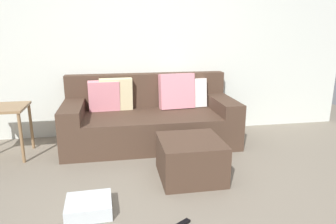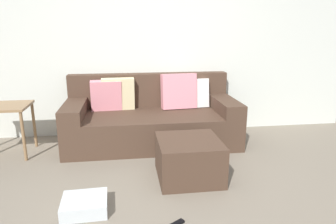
% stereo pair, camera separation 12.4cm
% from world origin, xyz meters
% --- Properties ---
extents(ground_plane, '(7.70, 7.70, 0.00)m').
position_xyz_m(ground_plane, '(0.00, 0.00, 0.00)').
color(ground_plane, slate).
extents(wall_back, '(5.92, 0.10, 2.70)m').
position_xyz_m(wall_back, '(0.00, 2.13, 1.35)').
color(wall_back, silver).
rests_on(wall_back, ground_plane).
extents(couch_sectional, '(2.22, 1.00, 0.90)m').
position_xyz_m(couch_sectional, '(-0.10, 1.66, 0.32)').
color(couch_sectional, '#473326').
rests_on(couch_sectional, ground_plane).
extents(ottoman, '(0.63, 0.65, 0.41)m').
position_xyz_m(ottoman, '(0.18, 0.54, 0.20)').
color(ottoman, '#473326').
rests_on(ottoman, ground_plane).
extents(storage_bin, '(0.39, 0.35, 0.12)m').
position_xyz_m(storage_bin, '(-0.81, 0.04, 0.06)').
color(storage_bin, silver).
rests_on(storage_bin, ground_plane).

